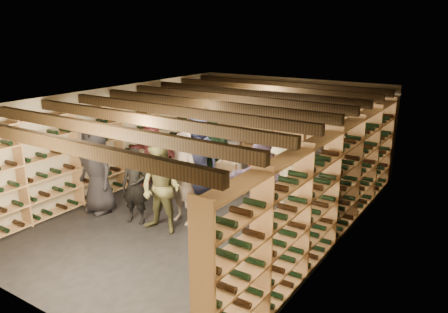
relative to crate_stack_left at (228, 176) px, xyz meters
name	(u,v)px	position (x,y,z in m)	size (l,w,h in m)	color
ground	(209,211)	(0.36, -1.30, -0.34)	(8.00, 8.00, 0.00)	black
walls	(209,156)	(0.36, -1.30, 0.86)	(5.52, 8.02, 2.40)	#C4B798
ceiling	(208,97)	(0.36, -1.30, 2.06)	(5.50, 8.00, 0.01)	beige
ceiling_joists	(208,104)	(0.36, -1.30, 1.92)	(5.40, 7.12, 0.18)	black
wine_rack_left	(119,144)	(-2.21, -1.30, 0.74)	(0.32, 7.50, 2.15)	tan
wine_rack_right	(330,187)	(2.93, -1.30, 0.74)	(0.32, 7.50, 2.15)	tan
wine_rack_back	(289,127)	(0.36, 2.53, 0.73)	(4.70, 0.30, 2.15)	tan
crate_stack_left	(228,176)	(0.00, 0.00, 0.00)	(0.56, 0.42, 0.68)	#A58457
crate_stack_right	(236,181)	(0.21, 0.00, -0.08)	(0.59, 0.49, 0.51)	#A58457
crate_loose	(237,188)	(0.25, 0.00, -0.25)	(0.50, 0.33, 0.17)	#A58457
person_0	(97,168)	(-1.55, -2.55, 0.61)	(0.93, 0.60, 1.90)	black
person_1	(135,186)	(-0.54, -2.51, 0.41)	(0.54, 0.36, 1.49)	black
person_2	(161,189)	(0.17, -2.54, 0.51)	(0.83, 0.65, 1.70)	brown
person_3	(288,186)	(2.12, -1.27, 0.57)	(1.18, 0.68, 1.83)	beige
person_5	(152,155)	(-1.67, -0.79, 0.44)	(1.45, 0.46, 1.56)	brown
person_6	(198,156)	(-0.38, -0.67, 0.59)	(0.91, 0.59, 1.87)	#262B4F
person_7	(183,178)	(0.25, -2.00, 0.57)	(0.67, 0.44, 1.83)	gray
person_8	(263,169)	(1.11, -0.34, 0.46)	(0.78, 0.61, 1.60)	#4F1E1A
person_9	(235,160)	(0.18, 0.00, 0.41)	(0.97, 0.56, 1.50)	#B6AEA6
person_10	(212,150)	(-0.45, 0.00, 0.57)	(1.07, 0.44, 1.82)	#2B5438
person_11	(261,184)	(1.57, -1.29, 0.50)	(1.56, 0.50, 1.68)	slate
person_12	(317,187)	(2.54, -0.93, 0.53)	(0.85, 0.55, 1.74)	#37353A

